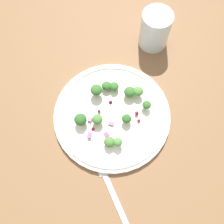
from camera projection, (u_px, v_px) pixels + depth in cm
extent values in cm
cube|color=brown|center=(112.00, 110.00, 66.61)|extent=(180.00, 180.00, 2.00)
cylinder|color=white|center=(112.00, 115.00, 64.38)|extent=(28.46, 28.46, 1.20)
torus|color=white|center=(112.00, 114.00, 63.82)|extent=(27.18, 27.18, 1.00)
cylinder|color=white|center=(112.00, 114.00, 63.73)|extent=(16.50, 16.50, 0.20)
cylinder|color=#ADD18E|center=(81.00, 121.00, 62.33)|extent=(1.10, 1.10, 1.10)
ellipsoid|color=#2D6028|center=(80.00, 120.00, 61.10)|extent=(2.94, 2.94, 2.21)
cylinder|color=#ADD18E|center=(98.00, 121.00, 62.15)|extent=(0.93, 0.93, 0.93)
ellipsoid|color=#477A38|center=(97.00, 119.00, 61.11)|extent=(2.49, 2.49, 1.87)
cylinder|color=#9EC684|center=(126.00, 120.00, 62.19)|extent=(0.84, 0.84, 0.84)
ellipsoid|color=#2D6028|center=(127.00, 119.00, 61.25)|extent=(2.24, 2.24, 1.68)
cylinder|color=#8EB77A|center=(97.00, 92.00, 64.66)|extent=(1.11, 1.11, 1.11)
ellipsoid|color=#386B2D|center=(96.00, 90.00, 63.44)|extent=(2.95, 2.95, 2.21)
cylinder|color=#9EC684|center=(114.00, 88.00, 65.87)|extent=(0.91, 0.91, 0.91)
ellipsoid|color=#386B2D|center=(114.00, 86.00, 64.86)|extent=(2.42, 2.42, 1.81)
cylinder|color=#8EB77A|center=(118.00, 143.00, 60.01)|extent=(0.77, 0.77, 0.77)
ellipsoid|color=#4C843D|center=(118.00, 142.00, 59.15)|extent=(2.06, 2.06, 1.55)
cylinder|color=#8EB77A|center=(138.00, 93.00, 64.85)|extent=(0.95, 0.95, 0.95)
ellipsoid|color=#4C843D|center=(138.00, 91.00, 63.80)|extent=(2.54, 2.54, 1.90)
cylinder|color=#ADD18E|center=(146.00, 106.00, 63.62)|extent=(0.79, 0.79, 0.79)
ellipsoid|color=#386B2D|center=(147.00, 105.00, 62.74)|extent=(2.11, 2.11, 1.58)
cylinder|color=#9EC684|center=(109.00, 143.00, 60.57)|extent=(0.92, 0.92, 0.92)
ellipsoid|color=#477A38|center=(109.00, 142.00, 59.54)|extent=(2.46, 2.46, 1.85)
cylinder|color=#ADD18E|center=(129.00, 94.00, 65.00)|extent=(1.06, 1.06, 1.06)
ellipsoid|color=#386B2D|center=(130.00, 92.00, 63.82)|extent=(2.82, 2.82, 2.12)
cylinder|color=#8EB77A|center=(107.00, 88.00, 65.95)|extent=(0.91, 0.91, 0.91)
ellipsoid|color=#386B2D|center=(107.00, 86.00, 64.93)|extent=(2.44, 2.44, 1.83)
sphere|color=maroon|center=(140.00, 120.00, 62.69)|extent=(0.74, 0.74, 0.74)
sphere|color=maroon|center=(93.00, 129.00, 61.99)|extent=(0.78, 0.78, 0.78)
sphere|color=#4C0A14|center=(111.00, 102.00, 64.49)|extent=(0.83, 0.83, 0.83)
sphere|color=maroon|center=(96.00, 120.00, 62.81)|extent=(0.79, 0.79, 0.79)
sphere|color=maroon|center=(137.00, 113.00, 62.95)|extent=(0.93, 0.93, 0.93)
sphere|color=maroon|center=(99.00, 111.00, 63.37)|extent=(0.75, 0.75, 0.75)
cube|color=#934C84|center=(89.00, 135.00, 61.11)|extent=(1.41, 1.65, 0.44)
cube|color=#A35B93|center=(84.00, 119.00, 62.68)|extent=(1.23, 1.27, 0.33)
cube|color=#A35B93|center=(90.00, 120.00, 62.64)|extent=(1.20, 1.21, 0.44)
cube|color=#843D75|center=(106.00, 135.00, 61.63)|extent=(1.49, 1.44, 0.32)
cube|color=#934C84|center=(111.00, 124.00, 62.44)|extent=(1.49, 1.22, 0.43)
cube|color=silver|center=(119.00, 207.00, 56.75)|extent=(13.02, 9.52, 0.50)
cube|color=silver|center=(102.00, 168.00, 59.92)|extent=(4.33, 4.02, 0.50)
cylinder|color=silver|center=(155.00, 30.00, 68.47)|extent=(7.87, 7.87, 10.38)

